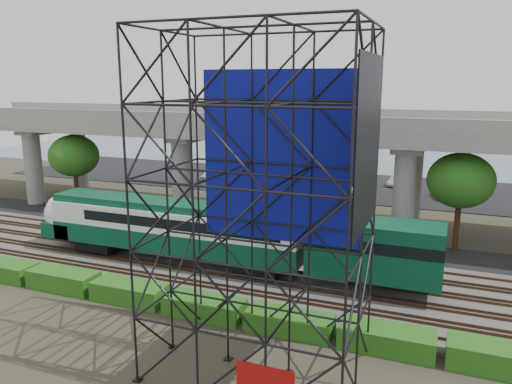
% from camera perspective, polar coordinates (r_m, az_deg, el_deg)
% --- Properties ---
extents(ground, '(140.00, 140.00, 0.00)m').
position_cam_1_polar(ground, '(32.95, -3.96, -10.48)').
color(ground, '#474233').
rests_on(ground, ground).
extents(ballast_bed, '(90.00, 12.00, 0.20)m').
position_cam_1_polar(ballast_bed, '(34.58, -2.51, -9.13)').
color(ballast_bed, slate).
rests_on(ballast_bed, ground).
extents(service_road, '(90.00, 5.00, 0.08)m').
position_cam_1_polar(service_road, '(42.05, 2.25, -5.24)').
color(service_road, black).
rests_on(service_road, ground).
extents(parking_lot, '(90.00, 18.00, 0.08)m').
position_cam_1_polar(parking_lot, '(64.00, 9.28, 0.80)').
color(parking_lot, black).
rests_on(parking_lot, ground).
extents(harbor_water, '(140.00, 40.00, 0.03)m').
position_cam_1_polar(harbor_water, '(85.31, 12.51, 3.56)').
color(harbor_water, '#415D6C').
rests_on(harbor_water, ground).
extents(rail_tracks, '(90.00, 9.52, 0.16)m').
position_cam_1_polar(rail_tracks, '(34.52, -2.52, -8.86)').
color(rail_tracks, '#472D1E').
rests_on(rail_tracks, ballast_bed).
extents(commuter_train, '(29.30, 3.06, 4.30)m').
position_cam_1_polar(commuter_train, '(34.74, -6.41, -4.24)').
color(commuter_train, black).
rests_on(commuter_train, rail_tracks).
extents(overpass, '(80.00, 12.00, 12.40)m').
position_cam_1_polar(overpass, '(45.52, 4.61, 6.63)').
color(overpass, '#9E9B93').
rests_on(overpass, ground).
extents(scaffold_tower, '(9.36, 6.36, 15.00)m').
position_cam_1_polar(scaffold_tower, '(21.42, 0.26, -2.02)').
color(scaffold_tower, black).
rests_on(scaffold_tower, ground).
extents(hedge_strip, '(34.60, 1.80, 1.20)m').
position_cam_1_polar(hedge_strip, '(28.80, -5.90, -12.82)').
color(hedge_strip, '#1C5513').
rests_on(hedge_strip, ground).
extents(trees, '(40.94, 16.94, 7.69)m').
position_cam_1_polar(trees, '(47.57, -0.73, 3.71)').
color(trees, '#382314').
rests_on(trees, ground).
extents(suv, '(5.36, 2.56, 1.48)m').
position_cam_1_polar(suv, '(51.86, -17.94, -1.52)').
color(suv, black).
rests_on(suv, service_road).
extents(parked_cars, '(34.88, 9.56, 1.28)m').
position_cam_1_polar(parked_cars, '(63.23, 9.96, 1.23)').
color(parked_cars, silver).
rests_on(parked_cars, parking_lot).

